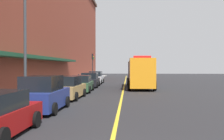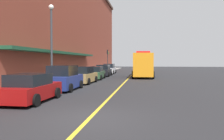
{
  "view_description": "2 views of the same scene",
  "coord_description": "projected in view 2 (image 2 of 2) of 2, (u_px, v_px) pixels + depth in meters",
  "views": [
    {
      "loc": [
        0.51,
        -5.4,
        2.37
      ],
      "look_at": [
        -1.6,
        27.45,
        1.94
      ],
      "focal_mm": 41.13,
      "sensor_mm": 36.0,
      "label": 1
    },
    {
      "loc": [
        2.14,
        -8.56,
        2.23
      ],
      "look_at": [
        -2.28,
        21.41,
        1.01
      ],
      "focal_mm": 36.48,
      "sensor_mm": 36.0,
      "label": 2
    }
  ],
  "objects": [
    {
      "name": "street_lamp_left",
      "position": [
        51.0,
        36.0,
        19.7
      ],
      "size": [
        0.44,
        0.44,
        6.94
      ],
      "color": "#33383D",
      "rests_on": "sidewalk_left"
    },
    {
      "name": "parking_meter_3",
      "position": [
        90.0,
        69.0,
        30.77
      ],
      "size": [
        0.14,
        0.18,
        1.33
      ],
      "color": "#4C4C51",
      "rests_on": "sidewalk_left"
    },
    {
      "name": "sidewalk_left",
      "position": [
        90.0,
        75.0,
        34.48
      ],
      "size": [
        2.4,
        70.0,
        0.15
      ],
      "primitive_type": "cube",
      "color": "gray",
      "rests_on": "ground"
    },
    {
      "name": "parked_car_5",
      "position": [
        109.0,
        69.0,
        39.28
      ],
      "size": [
        2.04,
        4.78,
        1.73
      ],
      "rotation": [
        0.0,
        0.0,
        1.58
      ],
      "color": "silver",
      "rests_on": "ground"
    },
    {
      "name": "parked_car_4",
      "position": [
        104.0,
        71.0,
        33.24
      ],
      "size": [
        2.17,
        4.68,
        1.67
      ],
      "rotation": [
        0.0,
        0.0,
        1.59
      ],
      "color": "black",
      "rests_on": "ground"
    },
    {
      "name": "parked_car_1",
      "position": [
        64.0,
        79.0,
        17.3
      ],
      "size": [
        2.14,
        4.11,
        1.89
      ],
      "rotation": [
        0.0,
        0.0,
        1.57
      ],
      "color": "navy",
      "rests_on": "ground"
    },
    {
      "name": "parking_meter_1",
      "position": [
        61.0,
        74.0,
        20.29
      ],
      "size": [
        0.14,
        0.18,
        1.33
      ],
      "color": "#4C4C51",
      "rests_on": "sidewalk_left"
    },
    {
      "name": "parked_car_3",
      "position": [
        95.0,
        73.0,
        27.57
      ],
      "size": [
        2.13,
        4.59,
        1.56
      ],
      "rotation": [
        0.0,
        0.0,
        1.6
      ],
      "color": "#2D5133",
      "rests_on": "ground"
    },
    {
      "name": "parked_car_2",
      "position": [
        83.0,
        75.0,
        22.49
      ],
      "size": [
        2.22,
        4.39,
        1.68
      ],
      "rotation": [
        0.0,
        0.0,
        1.54
      ],
      "color": "#A5844C",
      "rests_on": "ground"
    },
    {
      "name": "parking_meter_0",
      "position": [
        95.0,
        69.0,
        33.78
      ],
      "size": [
        0.14,
        0.18,
        1.33
      ],
      "color": "#4C4C51",
      "rests_on": "sidewalk_left"
    },
    {
      "name": "ground_plane",
      "position": [
        131.0,
        76.0,
        33.58
      ],
      "size": [
        112.0,
        112.0,
        0.0
      ],
      "primitive_type": "plane",
      "color": "#232326"
    },
    {
      "name": "utility_truck",
      "position": [
        143.0,
        65.0,
        31.36
      ],
      "size": [
        2.91,
        9.15,
        3.43
      ],
      "rotation": [
        0.0,
        0.0,
        -1.55
      ],
      "color": "orange",
      "rests_on": "ground"
    },
    {
      "name": "parking_meter_2",
      "position": [
        49.0,
        76.0,
        17.77
      ],
      "size": [
        0.14,
        0.18,
        1.33
      ],
      "color": "#4C4C51",
      "rests_on": "sidewalk_left"
    },
    {
      "name": "lane_center_stripe",
      "position": [
        131.0,
        76.0,
        33.58
      ],
      "size": [
        0.16,
        70.0,
        0.01
      ],
      "primitive_type": "cube",
      "color": "gold",
      "rests_on": "ground"
    },
    {
      "name": "parked_car_0",
      "position": [
        31.0,
        88.0,
        12.34
      ],
      "size": [
        2.11,
        4.22,
        1.54
      ],
      "rotation": [
        0.0,
        0.0,
        1.56
      ],
      "color": "maroon",
      "rests_on": "ground"
    },
    {
      "name": "brick_building_left",
      "position": [
        43.0,
        18.0,
        34.15
      ],
      "size": [
        12.61,
        64.0,
        17.26
      ],
      "color": "brown",
      "rests_on": "ground"
    },
    {
      "name": "traffic_light_near",
      "position": [
        108.0,
        56.0,
        45.02
      ],
      "size": [
        0.38,
        0.36,
        4.3
      ],
      "color": "#232326",
      "rests_on": "sidewalk_left"
    }
  ]
}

